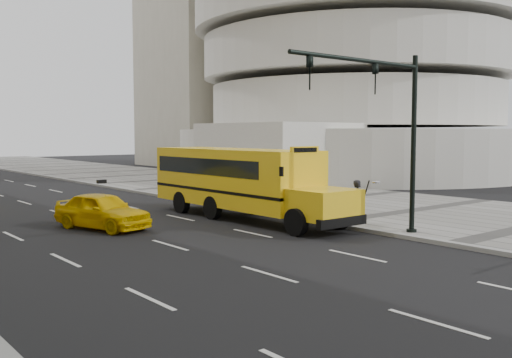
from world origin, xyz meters
TOP-DOWN VIEW (x-y plane):
  - ground at (0.00, 0.00)m, footprint 140.00×140.00m
  - sidewalk_museum at (12.00, 0.00)m, footprint 12.00×140.00m
  - curb_museum at (6.00, 0.00)m, footprint 0.30×140.00m
  - guggenheim at (29.37, 18.51)m, footprint 33.20×42.20m
  - school_bus at (4.50, -1.53)m, footprint 2.96×11.56m
  - taxi_near at (-1.33, -0.55)m, footprint 2.81×4.48m
  - pedestrian at (6.69, -6.45)m, footprint 0.67×0.49m
  - traffic_signal at (5.19, -9.03)m, footprint 6.18×0.36m

SIDE VIEW (x-z plane):
  - ground at x=0.00m, z-range 0.00..0.00m
  - sidewalk_museum at x=12.00m, z-range 0.00..0.15m
  - curb_museum at x=6.00m, z-range 0.00..0.15m
  - taxi_near at x=-1.33m, z-range 0.00..1.42m
  - pedestrian at x=6.69m, z-range 0.15..1.85m
  - school_bus at x=4.50m, z-range 0.17..3.36m
  - traffic_signal at x=5.19m, z-range 0.89..7.29m
  - guggenheim at x=29.37m, z-range -3.92..31.08m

